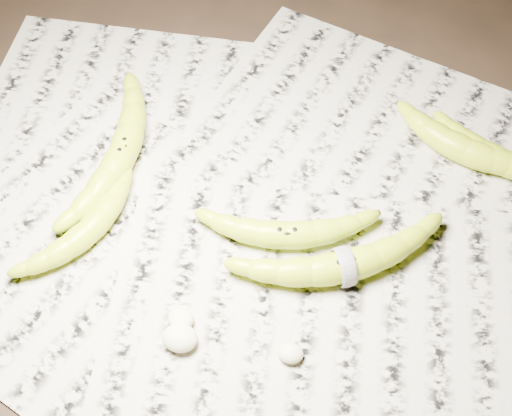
% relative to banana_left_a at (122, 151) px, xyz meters
% --- Properties ---
extents(ground, '(3.00, 3.00, 0.00)m').
position_rel_banana_left_a_xyz_m(ground, '(0.18, -0.09, -0.03)').
color(ground, black).
rests_on(ground, ground).
extents(newspaper_patch, '(0.90, 0.70, 0.01)m').
position_rel_banana_left_a_xyz_m(newspaper_patch, '(0.19, -0.07, -0.02)').
color(newspaper_patch, '#B4AD9A').
rests_on(newspaper_patch, ground).
extents(banana_left_a, '(0.07, 0.23, 0.04)m').
position_rel_banana_left_a_xyz_m(banana_left_a, '(0.00, 0.00, 0.00)').
color(banana_left_a, '#B0D01A').
rests_on(banana_left_a, newspaper_patch).
extents(banana_left_b, '(0.12, 0.17, 0.03)m').
position_rel_banana_left_a_xyz_m(banana_left_b, '(-0.00, -0.12, -0.00)').
color(banana_left_b, '#B0D01A').
rests_on(banana_left_b, newspaper_patch).
extents(banana_center, '(0.20, 0.09, 0.03)m').
position_rel_banana_left_a_xyz_m(banana_center, '(0.23, -0.07, -0.00)').
color(banana_center, '#B0D01A').
rests_on(banana_center, newspaper_patch).
extents(banana_taped, '(0.23, 0.16, 0.04)m').
position_rel_banana_left_a_xyz_m(banana_taped, '(0.30, -0.10, -0.00)').
color(banana_taped, '#B0D01A').
rests_on(banana_taped, newspaper_patch).
extents(banana_upper_a, '(0.19, 0.11, 0.04)m').
position_rel_banana_left_a_xyz_m(banana_upper_a, '(0.48, 0.10, -0.00)').
color(banana_upper_a, '#B0D01A').
rests_on(banana_upper_a, newspaper_patch).
extents(banana_upper_b, '(0.19, 0.11, 0.04)m').
position_rel_banana_left_a_xyz_m(banana_upper_b, '(0.43, 0.10, -0.00)').
color(banana_upper_b, '#B0D01A').
rests_on(banana_upper_b, newspaper_patch).
extents(measuring_tape, '(0.03, 0.05, 0.05)m').
position_rel_banana_left_a_xyz_m(measuring_tape, '(0.30, -0.10, -0.00)').
color(measuring_tape, white).
rests_on(measuring_tape, newspaper_patch).
extents(flesh_chunk_a, '(0.04, 0.03, 0.02)m').
position_rel_banana_left_a_xyz_m(flesh_chunk_a, '(0.14, -0.22, -0.01)').
color(flesh_chunk_a, beige).
rests_on(flesh_chunk_a, newspaper_patch).
extents(flesh_chunk_b, '(0.03, 0.03, 0.02)m').
position_rel_banana_left_a_xyz_m(flesh_chunk_b, '(0.14, -0.20, -0.01)').
color(flesh_chunk_b, beige).
rests_on(flesh_chunk_b, newspaper_patch).
extents(flesh_chunk_c, '(0.03, 0.02, 0.02)m').
position_rel_banana_left_a_xyz_m(flesh_chunk_c, '(0.26, -0.21, -0.01)').
color(flesh_chunk_c, beige).
rests_on(flesh_chunk_c, newspaper_patch).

